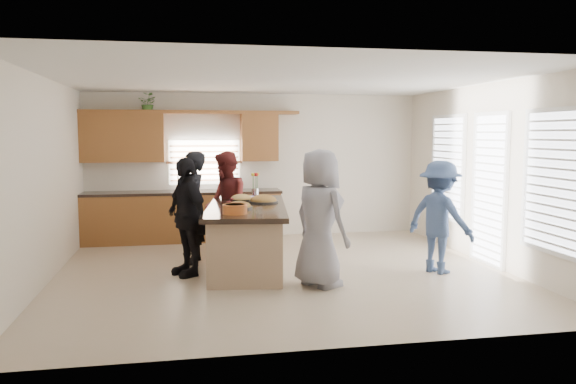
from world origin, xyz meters
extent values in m
plane|color=#C5AB92|center=(0.00, 0.00, 0.00)|extent=(6.50, 6.50, 0.00)
cube|color=silver|center=(0.00, 3.00, 1.40)|extent=(6.50, 0.02, 2.80)
cube|color=silver|center=(0.00, -3.00, 1.40)|extent=(6.50, 0.02, 2.80)
cube|color=silver|center=(-3.25, 0.00, 1.40)|extent=(0.02, 6.00, 2.80)
cube|color=silver|center=(3.25, 0.00, 1.40)|extent=(0.02, 6.00, 2.80)
cube|color=white|center=(0.00, 0.00, 2.80)|extent=(6.50, 6.00, 0.02)
cube|color=brown|center=(-1.43, 2.69, 0.45)|extent=(3.65, 0.62, 0.90)
cube|color=black|center=(-1.43, 2.69, 0.93)|extent=(3.70, 0.65, 0.05)
cube|color=brown|center=(-2.50, 2.82, 1.95)|extent=(1.50, 0.36, 0.90)
cube|color=brown|center=(0.05, 2.82, 1.95)|extent=(0.70, 0.36, 0.90)
cube|color=brown|center=(-1.23, 2.82, 2.43)|extent=(4.05, 0.40, 0.06)
cube|color=brown|center=(-1.00, 2.96, 1.48)|extent=(1.35, 0.08, 0.85)
cube|color=white|center=(3.22, 1.30, 1.42)|extent=(0.06, 1.10, 1.75)
cube|color=white|center=(3.22, -0.10, 1.17)|extent=(0.06, 0.85, 2.25)
cube|color=white|center=(3.22, -1.60, 1.42)|extent=(0.06, 1.10, 1.75)
cube|color=tan|center=(-0.47, 0.40, 0.44)|extent=(1.33, 2.61, 0.88)
cube|color=black|center=(-0.47, 0.40, 0.92)|extent=(1.51, 2.83, 0.07)
cube|color=black|center=(-0.47, 0.40, 0.04)|extent=(1.24, 2.52, 0.08)
cylinder|color=black|center=(-0.62, 0.07, 0.96)|extent=(0.38, 0.38, 0.02)
ellipsoid|color=#A97335|center=(-0.62, 0.07, 0.98)|extent=(0.34, 0.34, 0.15)
cylinder|color=black|center=(-0.17, 0.71, 0.96)|extent=(0.47, 0.47, 0.02)
ellipsoid|color=#A97335|center=(-0.17, 0.71, 0.98)|extent=(0.42, 0.42, 0.19)
cylinder|color=black|center=(-0.49, 1.01, 0.96)|extent=(0.38, 0.38, 0.02)
ellipsoid|color=tan|center=(-0.49, 1.01, 0.98)|extent=(0.34, 0.34, 0.15)
cylinder|color=orange|center=(-0.73, -0.47, 1.02)|extent=(0.33, 0.33, 0.13)
cylinder|color=beige|center=(-0.73, -0.47, 1.06)|extent=(0.27, 0.27, 0.04)
cylinder|color=white|center=(-0.41, -0.56, 1.00)|extent=(0.09, 0.09, 0.10)
cylinder|color=#BC94D8|center=(-0.35, 1.18, 0.98)|extent=(0.19, 0.19, 0.05)
cylinder|color=silver|center=(-0.19, 1.62, 1.02)|extent=(0.13, 0.13, 0.14)
imported|color=#447930|center=(-2.02, 2.82, 2.59)|extent=(0.42, 0.39, 0.37)
imported|color=black|center=(-1.27, 0.82, 0.88)|extent=(0.50, 0.69, 1.76)
imported|color=maroon|center=(-0.72, 1.26, 0.87)|extent=(0.73, 0.90, 1.74)
imported|color=black|center=(-1.37, 0.08, 0.85)|extent=(0.82, 1.07, 1.70)
imported|color=#354B75|center=(2.25, -0.44, 0.82)|extent=(1.07, 1.22, 1.64)
imported|color=gray|center=(0.36, -0.84, 0.91)|extent=(0.94, 1.06, 1.83)
camera|label=1|loc=(-1.40, -7.97, 2.04)|focal=35.00mm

